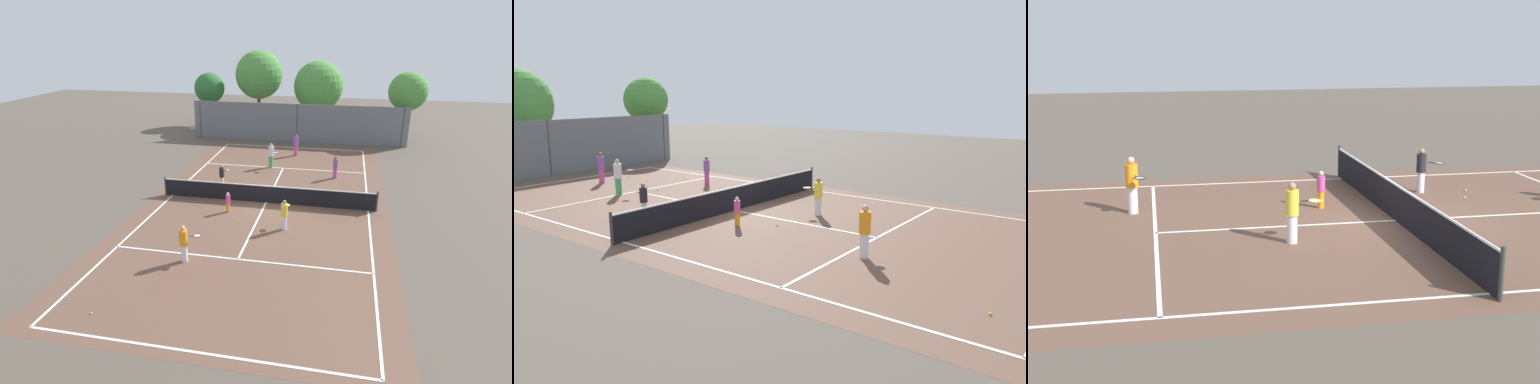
# 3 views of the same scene
# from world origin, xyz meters

# --- Properties ---
(ground_plane) EXTENTS (80.00, 80.00, 0.00)m
(ground_plane) POSITION_xyz_m (0.00, 0.00, 0.00)
(ground_plane) COLOR brown
(court_surface) EXTENTS (13.00, 25.00, 0.01)m
(court_surface) POSITION_xyz_m (0.00, 0.00, 0.00)
(court_surface) COLOR brown
(court_surface) RESTS_ON ground_plane
(tennis_net) EXTENTS (11.90, 0.10, 1.10)m
(tennis_net) POSITION_xyz_m (0.00, 0.00, 0.51)
(tennis_net) COLOR #333833
(tennis_net) RESTS_ON ground_plane
(perimeter_fence) EXTENTS (18.00, 0.12, 3.20)m
(perimeter_fence) POSITION_xyz_m (0.00, 14.00, 1.60)
(perimeter_fence) COLOR slate
(perimeter_fence) RESTS_ON ground_plane
(tree_2) EXTENTS (4.63, 4.63, 6.29)m
(tree_2) POSITION_xyz_m (1.26, 19.86, 3.96)
(tree_2) COLOR brown
(tree_2) RESTS_ON ground_plane
(tree_3) EXTENTS (3.18, 3.18, 5.77)m
(tree_3) POSITION_xyz_m (8.87, 16.19, 4.13)
(tree_3) COLOR brown
(tree_3) RESTS_ON ground_plane
(player_0) EXTENTS (0.64, 0.86, 1.40)m
(player_0) POSITION_xyz_m (-3.07, 1.91, 0.73)
(player_0) COLOR silver
(player_0) RESTS_ON ground_plane
(player_1) EXTENTS (0.23, 0.23, 1.09)m
(player_1) POSITION_xyz_m (-1.72, -1.67, 0.56)
(player_1) COLOR orange
(player_1) RESTS_ON ground_plane
(player_2) EXTENTS (0.31, 0.31, 1.47)m
(player_2) POSITION_xyz_m (3.56, 5.01, 0.75)
(player_2) COLOR #D14799
(player_2) RESTS_ON ground_plane
(player_3) EXTENTS (0.83, 0.82, 1.69)m
(player_3) POSITION_xyz_m (-0.87, 6.48, 0.87)
(player_3) COLOR #3FA559
(player_3) RESTS_ON ground_plane
(player_4) EXTENTS (0.35, 0.35, 1.64)m
(player_4) POSITION_xyz_m (0.45, 9.76, 0.84)
(player_4) COLOR #D14799
(player_4) RESTS_ON ground_plane
(player_5) EXTENTS (0.91, 0.62, 1.61)m
(player_5) POSITION_xyz_m (-2.12, -6.97, 0.83)
(player_5) COLOR silver
(player_5) RESTS_ON ground_plane
(player_6) EXTENTS (0.38, 0.90, 1.51)m
(player_6) POSITION_xyz_m (1.46, -3.14, 0.78)
(player_6) COLOR silver
(player_6) RESTS_ON ground_plane
(tennis_ball_0) EXTENTS (0.07, 0.07, 0.07)m
(tennis_ball_0) POSITION_xyz_m (2.48, 10.14, 0.03)
(tennis_ball_0) COLOR #CCE533
(tennis_ball_0) RESTS_ON ground_plane
(tennis_ball_1) EXTENTS (0.07, 0.07, 0.07)m
(tennis_ball_1) POSITION_xyz_m (-2.92, 3.36, 0.03)
(tennis_ball_1) COLOR #CCE533
(tennis_ball_1) RESTS_ON ground_plane
(tennis_ball_2) EXTENTS (0.07, 0.07, 0.07)m
(tennis_ball_2) POSITION_xyz_m (-3.94, -10.98, 0.03)
(tennis_ball_2) COLOR #CCE533
(tennis_ball_2) RESTS_ON ground_plane
(tennis_ball_3) EXTENTS (0.07, 0.07, 0.07)m
(tennis_ball_3) POSITION_xyz_m (0.87, 5.77, 0.03)
(tennis_ball_3) COLOR #CCE533
(tennis_ball_3) RESTS_ON ground_plane
(tennis_ball_4) EXTENTS (0.07, 0.07, 0.07)m
(tennis_ball_4) POSITION_xyz_m (-0.87, -2.84, 0.03)
(tennis_ball_4) COLOR #CCE533
(tennis_ball_4) RESTS_ON ground_plane
(tennis_ball_5) EXTENTS (0.07, 0.07, 0.07)m
(tennis_ball_5) POSITION_xyz_m (3.92, 7.07, 0.03)
(tennis_ball_5) COLOR #CCE533
(tennis_ball_5) RESTS_ON ground_plane
(tennis_ball_6) EXTENTS (0.07, 0.07, 0.07)m
(tennis_ball_6) POSITION_xyz_m (-2.04, 2.92, 0.03)
(tennis_ball_6) COLOR #CCE533
(tennis_ball_6) RESTS_ON ground_plane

